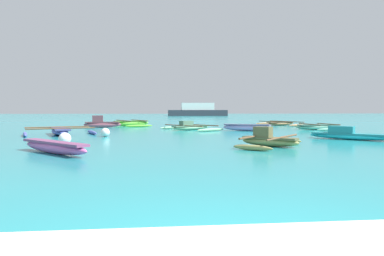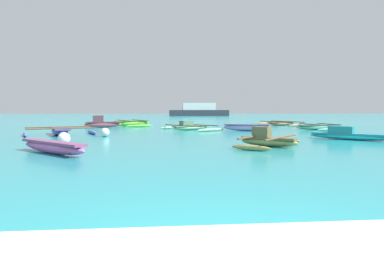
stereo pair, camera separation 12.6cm
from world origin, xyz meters
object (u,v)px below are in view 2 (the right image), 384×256
(moored_boat_0, at_px, (268,140))
(mooring_buoy_2, at_px, (64,139))
(mooring_buoy_0, at_px, (105,132))
(moored_boat_9, at_px, (319,127))
(moored_boat_2, at_px, (53,147))
(moored_boat_8, at_px, (247,127))
(moored_boat_1, at_px, (132,123))
(moored_boat_7, at_px, (190,127))
(moored_boat_3, at_px, (60,131))
(moored_boat_5, at_px, (350,135))
(distant_ferry, at_px, (199,111))
(moored_boat_4, at_px, (281,123))
(moored_boat_6, at_px, (102,123))

(moored_boat_0, height_order, mooring_buoy_2, moored_boat_0)
(mooring_buoy_0, xyz_separation_m, mooring_buoy_2, (-0.99, -4.12, 0.02))
(moored_boat_9, bearing_deg, moored_boat_0, -129.59)
(moored_boat_2, bearing_deg, moored_boat_8, 95.07)
(moored_boat_1, height_order, moored_boat_7, moored_boat_7)
(moored_boat_3, distance_m, moored_boat_9, 17.17)
(moored_boat_5, bearing_deg, moored_boat_0, -109.53)
(moored_boat_1, height_order, moored_boat_5, moored_boat_5)
(moored_boat_5, distance_m, distant_ferry, 62.43)
(moored_boat_5, bearing_deg, mooring_buoy_2, -131.90)
(moored_boat_0, relative_size, moored_boat_3, 0.81)
(moored_boat_7, height_order, moored_boat_8, moored_boat_7)
(moored_boat_7, height_order, distant_ferry, distant_ferry)
(mooring_buoy_0, bearing_deg, moored_boat_3, 151.39)
(moored_boat_2, bearing_deg, mooring_buoy_0, 130.75)
(moored_boat_2, bearing_deg, distant_ferry, 125.13)
(moored_boat_0, relative_size, mooring_buoy_2, 7.23)
(moored_boat_4, relative_size, moored_boat_8, 1.59)
(moored_boat_5, bearing_deg, moored_boat_9, 117.24)
(moored_boat_1, xyz_separation_m, moored_boat_7, (4.60, -6.31, -0.03))
(moored_boat_6, distance_m, mooring_buoy_2, 13.70)
(moored_boat_3, distance_m, distant_ferry, 59.72)
(moored_boat_2, height_order, moored_boat_7, moored_boat_7)
(moored_boat_3, xyz_separation_m, moored_boat_6, (1.01, 8.06, 0.13))
(moored_boat_3, xyz_separation_m, moored_boat_9, (16.85, 3.32, -0.01))
(moored_boat_4, bearing_deg, moored_boat_3, -171.43)
(moored_boat_5, xyz_separation_m, moored_boat_9, (2.22, 7.81, -0.02))
(distant_ferry, bearing_deg, moored_boat_4, -87.47)
(moored_boat_9, bearing_deg, distant_ferry, 87.23)
(moored_boat_8, distance_m, moored_boat_9, 5.50)
(moored_boat_8, bearing_deg, moored_boat_4, 85.83)
(moored_boat_9, bearing_deg, moored_boat_2, -146.68)
(moored_boat_7, bearing_deg, moored_boat_6, 112.67)
(moored_boat_9, bearing_deg, mooring_buoy_0, -166.40)
(moored_boat_0, bearing_deg, moored_boat_4, 108.22)
(moored_boat_1, bearing_deg, moored_boat_7, -77.18)
(moored_boat_9, bearing_deg, moored_boat_7, 170.53)
(mooring_buoy_2, height_order, distant_ferry, distant_ferry)
(mooring_buoy_0, bearing_deg, moored_boat_1, 87.97)
(moored_boat_9, bearing_deg, moored_boat_4, 86.95)
(moored_boat_3, relative_size, moored_boat_4, 0.89)
(moored_boat_1, bearing_deg, moored_boat_2, -116.35)
(moored_boat_2, distance_m, moored_boat_9, 18.79)
(moored_boat_6, xyz_separation_m, mooring_buoy_2, (0.75, -13.68, -0.09))
(moored_boat_0, distance_m, moored_boat_3, 12.04)
(moored_boat_2, xyz_separation_m, moored_boat_3, (-2.16, 8.40, -0.02))
(moored_boat_4, distance_m, moored_boat_9, 6.87)
(moored_boat_0, height_order, moored_boat_1, moored_boat_0)
(moored_boat_4, distance_m, distant_ferry, 47.80)
(moored_boat_8, height_order, distant_ferry, distant_ferry)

